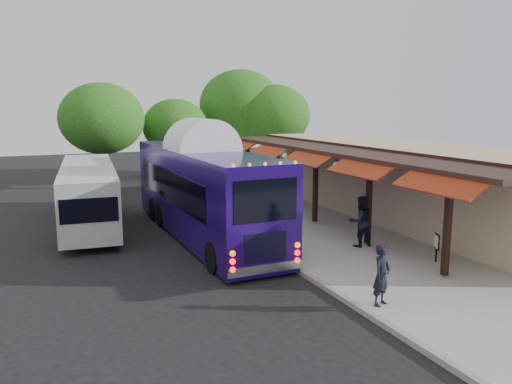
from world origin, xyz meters
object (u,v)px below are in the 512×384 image
ped_a (382,275)px  ped_b (360,221)px  coach_bus (202,187)px  city_bus (89,192)px  sign_board (437,243)px  ped_c (249,198)px  ped_d (204,176)px

ped_a → ped_b: (2.80, 4.97, 0.14)m
coach_bus → ped_a: (2.05, -9.26, -1.12)m
city_bus → sign_board: 15.05m
ped_a → sign_board: ped_a is taller
sign_board → ped_b: bearing=140.4°
ped_c → ped_d: bearing=-118.5°
ped_a → sign_board: 4.69m
ped_b → sign_board: size_ratio=1.98×
coach_bus → ped_a: 9.55m
ped_a → sign_board: (4.07, 2.32, -0.17)m
ped_a → ped_c: (0.78, 11.04, 0.14)m
coach_bus → ped_d: bearing=71.1°
ped_a → coach_bus: bearing=78.9°
ped_d → ped_c: bearing=87.5°
ped_a → ped_d: 18.84m
ped_a → ped_c: size_ratio=0.85×
coach_bus → ped_a: coach_bus is taller
city_bus → ped_b: bearing=-37.9°
city_bus → ped_a: size_ratio=6.33×
coach_bus → sign_board: size_ratio=12.61×
coach_bus → ped_a: bearing=-78.6°
ped_b → ped_c: (-2.02, 6.07, 0.01)m
coach_bus → city_bus: coach_bus is taller
ped_a → ped_c: bearing=62.3°
ped_b → ped_c: bearing=-69.7°
coach_bus → sign_board: (6.12, -6.94, -1.29)m
ped_a → sign_board: size_ratio=1.71×
ped_c → city_bus: bearing=-44.6°
ped_b → ped_a: bearing=62.5°
city_bus → ped_a: bearing=-60.2°
ped_b → ped_c: size_ratio=0.99×
coach_bus → ped_b: bearing=-42.6°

